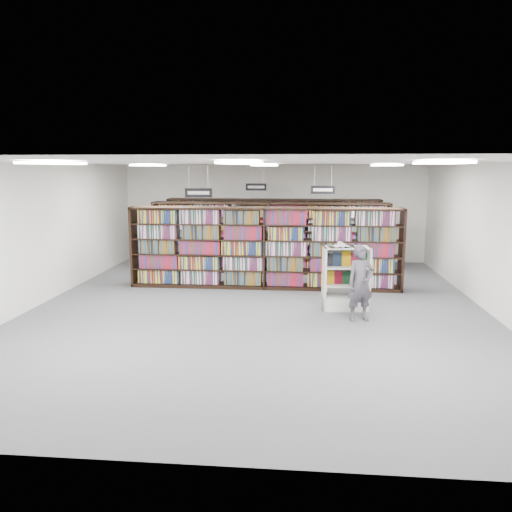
# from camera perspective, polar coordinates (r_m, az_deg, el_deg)

# --- Properties ---
(floor) EXTENTS (12.00, 12.00, 0.00)m
(floor) POSITION_cam_1_polar(r_m,az_deg,el_deg) (11.17, 0.21, -6.01)
(floor) COLOR #505055
(floor) RESTS_ON ground
(ceiling) EXTENTS (10.00, 12.00, 0.10)m
(ceiling) POSITION_cam_1_polar(r_m,az_deg,el_deg) (10.74, 0.22, 10.63)
(ceiling) COLOR silver
(ceiling) RESTS_ON wall_back
(wall_back) EXTENTS (10.00, 0.10, 3.20)m
(wall_back) POSITION_cam_1_polar(r_m,az_deg,el_deg) (16.79, 2.03, 4.90)
(wall_back) COLOR white
(wall_back) RESTS_ON ground
(wall_front) EXTENTS (10.00, 0.10, 3.20)m
(wall_front) POSITION_cam_1_polar(r_m,az_deg,el_deg) (5.02, -5.91, -7.13)
(wall_front) COLOR white
(wall_front) RESTS_ON ground
(wall_left) EXTENTS (0.10, 12.00, 3.20)m
(wall_left) POSITION_cam_1_polar(r_m,az_deg,el_deg) (12.33, -23.63, 2.25)
(wall_left) COLOR white
(wall_left) RESTS_ON ground
(wall_right) EXTENTS (0.10, 12.00, 3.20)m
(wall_right) POSITION_cam_1_polar(r_m,az_deg,el_deg) (11.54, 25.80, 1.62)
(wall_right) COLOR white
(wall_right) RESTS_ON ground
(bookshelf_row_near) EXTENTS (7.00, 0.60, 2.10)m
(bookshelf_row_near) POSITION_cam_1_polar(r_m,az_deg,el_deg) (12.90, 1.00, 0.92)
(bookshelf_row_near) COLOR black
(bookshelf_row_near) RESTS_ON floor
(bookshelf_row_mid) EXTENTS (7.00, 0.60, 2.10)m
(bookshelf_row_mid) POSITION_cam_1_polar(r_m,az_deg,el_deg) (14.87, 1.57, 2.12)
(bookshelf_row_mid) COLOR black
(bookshelf_row_mid) RESTS_ON floor
(bookshelf_row_far) EXTENTS (7.00, 0.60, 2.10)m
(bookshelf_row_far) POSITION_cam_1_polar(r_m,az_deg,el_deg) (16.55, 1.96, 2.91)
(bookshelf_row_far) COLOR black
(bookshelf_row_far) RESTS_ON floor
(aisle_sign_left) EXTENTS (0.65, 0.02, 0.80)m
(aisle_sign_left) POSITION_cam_1_polar(r_m,az_deg,el_deg) (11.97, -6.59, 7.29)
(aisle_sign_left) COLOR #B2B2B7
(aisle_sign_left) RESTS_ON ceiling
(aisle_sign_right) EXTENTS (0.65, 0.02, 0.80)m
(aisle_sign_right) POSITION_cam_1_polar(r_m,az_deg,el_deg) (13.72, 7.65, 7.59)
(aisle_sign_right) COLOR #B2B2B7
(aisle_sign_right) RESTS_ON ceiling
(aisle_sign_center) EXTENTS (0.65, 0.02, 0.80)m
(aisle_sign_center) POSITION_cam_1_polar(r_m,az_deg,el_deg) (15.78, 0.01, 7.97)
(aisle_sign_center) COLOR #B2B2B7
(aisle_sign_center) RESTS_ON ceiling
(troffer_front_left) EXTENTS (0.60, 1.20, 0.04)m
(troffer_front_left) POSITION_cam_1_polar(r_m,az_deg,el_deg) (8.66, -22.21, 9.82)
(troffer_front_left) COLOR white
(troffer_front_left) RESTS_ON ceiling
(troffer_front_center) EXTENTS (0.60, 1.20, 0.04)m
(troffer_front_center) POSITION_cam_1_polar(r_m,az_deg,el_deg) (7.76, -1.78, 10.60)
(troffer_front_center) COLOR white
(troffer_front_center) RESTS_ON ceiling
(troffer_front_right) EXTENTS (0.60, 1.20, 0.04)m
(troffer_front_right) POSITION_cam_1_polar(r_m,az_deg,el_deg) (7.97, 20.51, 9.98)
(troffer_front_right) COLOR white
(troffer_front_right) RESTS_ON ceiling
(troffer_back_left) EXTENTS (0.60, 1.20, 0.04)m
(troffer_back_left) POSITION_cam_1_polar(r_m,az_deg,el_deg) (13.30, -12.18, 10.10)
(troffer_back_left) COLOR white
(troffer_back_left) RESTS_ON ceiling
(troffer_back_center) EXTENTS (0.60, 1.20, 0.04)m
(troffer_back_center) POSITION_cam_1_polar(r_m,az_deg,el_deg) (12.74, 1.02, 10.33)
(troffer_back_center) COLOR white
(troffer_back_center) RESTS_ON ceiling
(troffer_back_right) EXTENTS (0.60, 1.20, 0.04)m
(troffer_back_right) POSITION_cam_1_polar(r_m,az_deg,el_deg) (12.87, 14.68, 10.01)
(troffer_back_right) COLOR white
(troffer_back_right) RESTS_ON ceiling
(endcap_display) EXTENTS (1.04, 0.59, 1.40)m
(endcap_display) POSITION_cam_1_polar(r_m,az_deg,el_deg) (11.21, 10.18, -3.60)
(endcap_display) COLOR white
(endcap_display) RESTS_ON floor
(open_book) EXTENTS (0.65, 0.45, 0.13)m
(open_book) POSITION_cam_1_polar(r_m,az_deg,el_deg) (10.92, 9.78, 1.18)
(open_book) COLOR black
(open_book) RESTS_ON endcap_display
(shopper) EXTENTS (0.67, 0.55, 1.57)m
(shopper) POSITION_cam_1_polar(r_m,az_deg,el_deg) (10.33, 11.87, -3.07)
(shopper) COLOR #4A454F
(shopper) RESTS_ON floor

